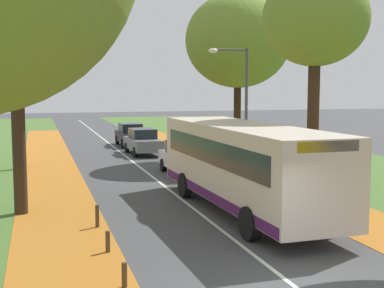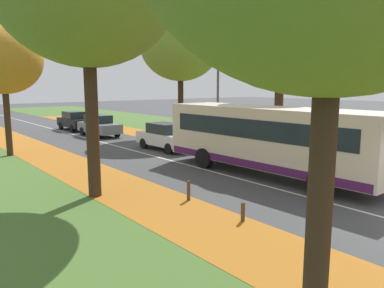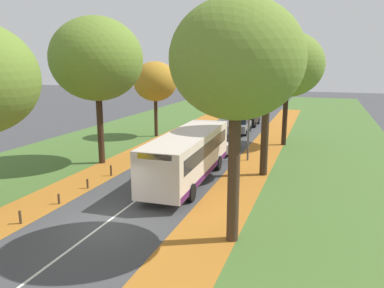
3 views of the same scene
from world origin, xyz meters
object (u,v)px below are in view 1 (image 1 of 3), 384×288
car_grey_following (143,141)px  bollard_fourth (97,216)px  tree_right_near (315,20)px  car_white_lead (186,158)px  bollard_third (108,242)px  tree_left_mid (15,67)px  bus (243,163)px  bollard_second (124,275)px  car_black_third_in_line (131,135)px  streetlamp_right (240,98)px  tree_right_mid (238,41)px

car_grey_following → bollard_fourth: bearing=-105.5°
tree_right_near → car_grey_following: (-4.42, 13.57, -6.10)m
car_white_lead → bollard_third: bearing=-114.8°
bollard_fourth → car_white_lead: size_ratio=0.16×
tree_left_mid → car_white_lead: size_ratio=1.69×
bus → car_white_lead: 8.18m
tree_left_mid → car_grey_following: 9.64m
bollard_second → bollard_fourth: (-0.01, 5.10, 0.07)m
tree_right_near → car_black_third_in_line: 20.04m
bollard_second → streetlamp_right: 14.22m
tree_left_mid → bollard_third: (2.65, -15.32, -4.99)m
car_grey_following → tree_right_mid: bearing=-40.9°
bus → car_grey_following: (-0.28, 16.36, -0.89)m
bollard_third → bollard_fourth: (0.01, 2.55, 0.07)m
bollard_third → bollard_second: bearing=-89.5°
bollard_third → streetlamp_right: bearing=52.0°
tree_right_mid → car_black_third_in_line: size_ratio=2.28×
tree_left_mid → bollard_third: 16.33m
bollard_third → bollard_fourth: size_ratio=0.81×
bollard_second → car_grey_following: bearing=78.0°
streetlamp_right → bus: 6.71m
bus → car_black_third_in_line: bus is taller
bollard_third → tree_right_near: bearing=33.3°
tree_right_mid → bollard_fourth: size_ratio=13.78×
tree_right_mid → car_white_lead: tree_right_mid is taller
bollard_fourth → streetlamp_right: bearing=42.9°
tree_right_mid → bollard_fourth: 17.31m
tree_right_mid → streetlamp_right: 7.35m
streetlamp_right → car_black_third_in_line: streetlamp_right is taller
car_white_lead → streetlamp_right: bearing=-47.3°
car_grey_following → tree_right_near: bearing=-71.9°
bollard_second → car_black_third_in_line: 27.59m
bollard_third → car_grey_following: 20.16m
tree_right_near → bus: bearing=-146.0°
tree_left_mid → tree_right_near: tree_right_near is taller
bollard_second → bollard_third: bollard_third is taller
tree_left_mid → car_black_third_in_line: 12.74m
bollard_second → car_white_lead: car_white_lead is taller
tree_right_near → bollard_second: tree_right_near is taller
bollard_second → streetlamp_right: size_ratio=0.09×
tree_right_near → bus: tree_right_near is taller
tree_right_near → car_grey_following: bearing=108.1°
tree_right_mid → bollard_fourth: bearing=-126.3°
tree_right_near → car_grey_following: size_ratio=2.09×
bollard_fourth → car_white_lead: 10.25m
bollard_third → streetlamp_right: streetlamp_right is taller
tree_left_mid → car_black_third_in_line: tree_left_mid is taller
bollard_second → bus: (5.00, 5.77, 1.43)m
tree_left_mid → car_black_third_in_line: bearing=51.2°
car_grey_following → streetlamp_right: bearing=-76.7°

